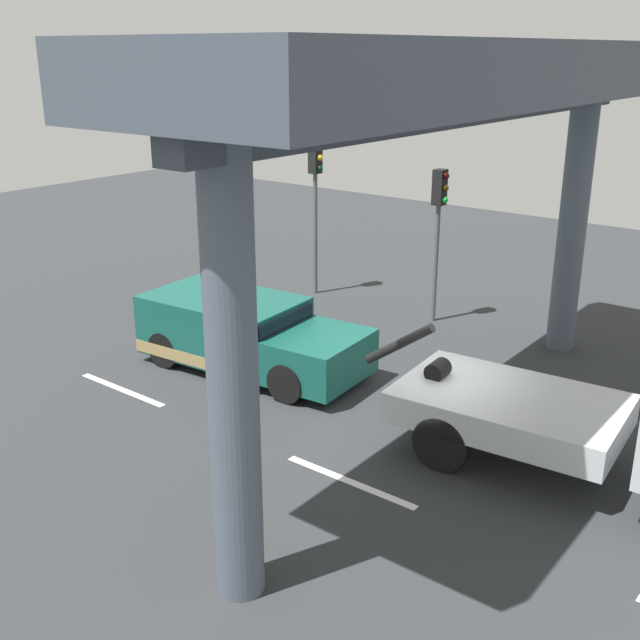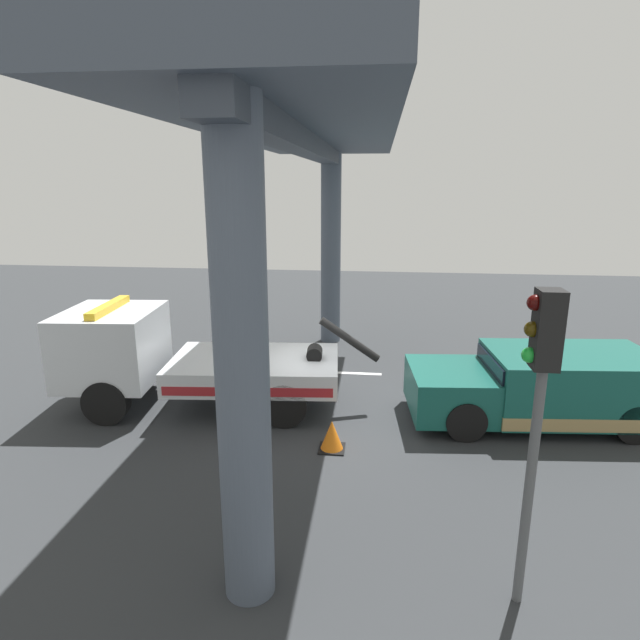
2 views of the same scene
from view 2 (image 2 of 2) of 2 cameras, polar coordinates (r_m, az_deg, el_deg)
name	(u,v)px [view 2 (image 2 of 2)]	position (r m, az deg, el deg)	size (l,w,h in m)	color
ground_plane	(325,412)	(12.39, 0.60, -10.02)	(60.00, 40.00, 0.10)	#2D3033
lane_stripe_west	(558,381)	(15.45, 24.51, -6.08)	(2.60, 0.16, 0.01)	silver
lane_stripe_mid	(335,372)	(14.70, 1.61, -5.72)	(2.60, 0.16, 0.01)	silver
lane_stripe_east	(130,364)	(16.30, -19.97, -4.56)	(2.60, 0.16, 0.01)	silver
tow_truck_white	(173,357)	(12.71, -15.74, -3.88)	(7.33, 2.85, 2.46)	silver
towed_van_green	(542,388)	(12.56, 22.99, -6.80)	(5.35, 2.58, 1.58)	#145147
overpass_structure	(306,131)	(11.35, -1.50, 19.88)	(3.60, 13.22, 6.99)	#4C5666
traffic_light_far	(539,383)	(6.46, 22.76, -6.36)	(0.39, 0.32, 4.02)	#515456
traffic_cone_orange	(332,436)	(10.60, 1.30, -12.49)	(0.51, 0.51, 0.61)	orange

